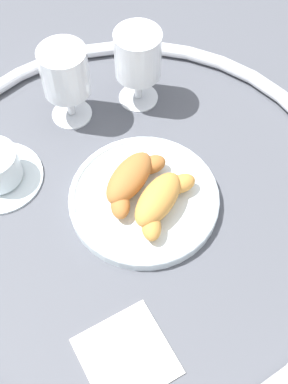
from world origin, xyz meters
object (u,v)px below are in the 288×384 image
pastry_plate (144,199)px  juice_glass_right (65,75)px  folded_napkin (126,356)px  juice_glass_left (138,58)px  croissant_small (161,199)px  croissant_large (131,179)px

pastry_plate → juice_glass_right: size_ratio=1.62×
juice_glass_right → folded_napkin: juice_glass_right is taller
juice_glass_left → croissant_small: bearing=37.4°
croissant_large → folded_napkin: croissant_large is taller
juice_glass_right → folded_napkin: 0.43m
juice_glass_left → folded_napkin: size_ratio=1.27×
juice_glass_right → croissant_small: bearing=66.1°
pastry_plate → croissant_small: (0.00, 0.03, 0.03)m
croissant_small → pastry_plate: bearing=-98.8°
pastry_plate → folded_napkin: pastry_plate is taller
juice_glass_right → pastry_plate: bearing=64.0°
croissant_large → croissant_small: size_ratio=1.00×
juice_glass_left → juice_glass_right: (0.09, -0.08, 0.00)m
pastry_plate → croissant_large: 0.04m
juice_glass_right → folded_napkin: size_ratio=1.27×
croissant_small → juice_glass_right: juice_glass_right is taller
juice_glass_left → pastry_plate: bearing=31.6°
croissant_large → juice_glass_left: 0.20m
pastry_plate → croissant_large: croissant_large is taller
pastry_plate → juice_glass_left: (-0.18, -0.11, 0.08)m
croissant_small → juice_glass_left: (-0.19, -0.14, 0.05)m
croissant_small → folded_napkin: croissant_small is taller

